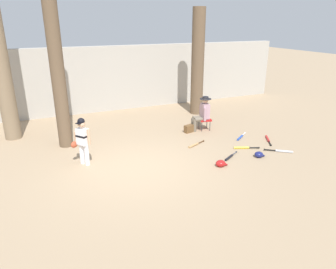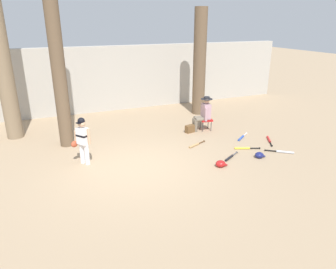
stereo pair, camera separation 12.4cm
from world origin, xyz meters
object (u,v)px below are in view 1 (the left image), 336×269
Objects in this scene: handbag_beside_stool at (189,129)px; bat_blue_youth at (241,137)px; seated_spectator at (202,113)px; bat_red_barrel at (268,139)px; tree_behind_spectator at (197,71)px; young_ballplayer at (82,138)px; bat_aluminum_silver at (282,151)px; bat_wood_tan at (195,145)px; batting_helmet_navy at (259,155)px; tree_near_player at (54,46)px; batting_helmet_red at (221,163)px; bat_yellow_trainer at (243,148)px; bat_black_composite at (230,157)px; folding_stool at (205,120)px.

handbag_beside_stool reaches higher than bat_blue_youth.
bat_red_barrel is (1.46, -1.76, -0.61)m from seated_spectator.
young_ballplayer is (-5.14, -3.15, -1.02)m from tree_behind_spectator.
bat_aluminum_silver is (1.71, -2.66, -0.10)m from handbag_beside_stool.
batting_helmet_navy is (1.27, -1.49, 0.04)m from bat_wood_tan.
bat_aluminum_silver is (5.76, -3.11, -2.95)m from tree_near_player.
tree_behind_spectator is 13.46× the size of batting_helmet_red.
tree_near_player is at bearing 138.43° from batting_helmet_red.
bat_wood_tan is (3.64, -1.63, -2.95)m from tree_near_player.
tree_near_player reaches higher than bat_aluminum_silver.
bat_yellow_trainer is at bearing -81.37° from seated_spectator.
bat_black_composite is (3.83, -1.25, -0.71)m from young_ballplayer.
bat_aluminum_silver is at bearing -66.28° from seated_spectator.
bat_yellow_trainer is at bearing -167.31° from bat_red_barrel.
young_ballplayer is at bearing 179.22° from bat_wood_tan.
tree_behind_spectator is at bearing 99.26° from bat_red_barrel.
folding_stool is at bearing 127.99° from bat_red_barrel.
tree_behind_spectator is 5.85× the size of bat_yellow_trainer.
batting_helmet_red reaches higher than batting_helmet_navy.
young_ballplayer is 5.73m from bat_aluminum_silver.
batting_helmet_red is (-0.53, -0.35, 0.05)m from bat_black_composite.
seated_spectator is 1.63× the size of bat_yellow_trainer.
folding_stool is 0.62× the size of bat_red_barrel.
bat_yellow_trainer is (-0.47, -0.79, 0.00)m from bat_blue_youth.
bat_red_barrel is (1.98, -1.72, -0.10)m from handbag_beside_stool.
bat_yellow_trainer is at bearing 91.89° from batting_helmet_navy.
seated_spectator is at bearing 70.37° from batting_helmet_red.
batting_helmet_navy is (-0.86, -0.01, 0.04)m from bat_aluminum_silver.
bat_yellow_trainer is (-0.55, -4.00, -1.73)m from tree_behind_spectator.
bat_wood_tan is at bearing -0.78° from young_ballplayer.
batting_helmet_red is at bearing -146.79° from bat_black_composite.
bat_wood_tan is at bearing -24.15° from tree_near_player.
bat_red_barrel is at bearing -41.01° from handbag_beside_stool.
folding_stool is at bearing 76.98° from bat_black_composite.
young_ballplayer reaches higher than batting_helmet_red.
bat_blue_youth is at bearing 73.06° from batting_helmet_navy.
bat_blue_youth is (0.78, -1.23, -0.61)m from seated_spectator.
batting_helmet_navy reaches higher than bat_aluminum_silver.
bat_blue_youth is at bearing 43.92° from bat_black_composite.
bat_yellow_trainer is at bearing -67.33° from handbag_beside_stool.
seated_spectator is 1.62× the size of bat_red_barrel.
bat_yellow_trainer is 0.68m from batting_helmet_navy.
handbag_beside_stool is 0.50× the size of bat_aluminum_silver.
seated_spectator is 2.37m from bat_red_barrel.
bat_aluminum_silver is (1.18, -2.70, -0.61)m from seated_spectator.
bat_wood_tan is 1.55m from batting_helmet_red.
young_ballplayer is at bearing -79.69° from tree_near_player.
batting_helmet_navy is at bearing -49.59° from bat_wood_tan.
batting_helmet_navy is at bearing -32.44° from tree_near_player.
young_ballplayer is 5.12m from bat_blue_youth.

